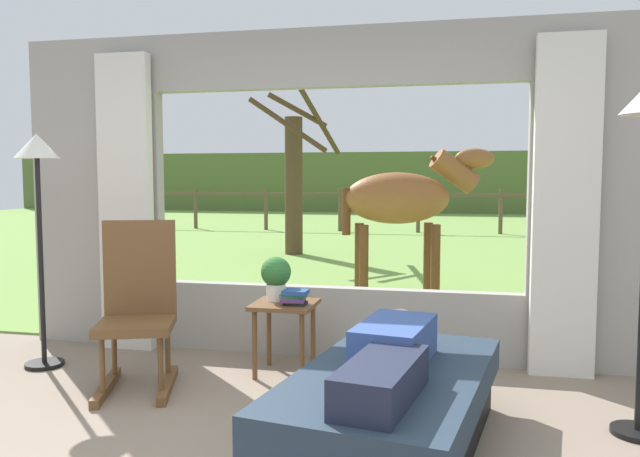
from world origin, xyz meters
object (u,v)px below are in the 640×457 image
(floor_lamp_left, at_px, (38,180))
(horse, at_px, (404,199))
(side_table, at_px, (285,315))
(reclining_person, at_px, (391,354))
(potted_plant, at_px, (276,275))
(book_stack, at_px, (294,297))
(recliner_sofa, at_px, (391,408))
(rocking_chair, at_px, (138,306))
(pasture_tree, at_px, (295,178))

(floor_lamp_left, xyz_separation_m, horse, (2.40, 3.30, -0.24))
(side_table, bearing_deg, reclining_person, -52.59)
(side_table, height_order, potted_plant, potted_plant)
(book_stack, bearing_deg, floor_lamp_left, -175.52)
(recliner_sofa, bearing_deg, rocking_chair, 169.84)
(side_table, distance_m, floor_lamp_left, 2.07)
(book_stack, relative_size, floor_lamp_left, 0.11)
(book_stack, height_order, horse, horse)
(book_stack, relative_size, horse, 0.11)
(recliner_sofa, bearing_deg, book_stack, 136.92)
(floor_lamp_left, bearing_deg, horse, 53.95)
(horse, bearing_deg, book_stack, -27.01)
(rocking_chair, bearing_deg, book_stack, 3.14)
(side_table, distance_m, book_stack, 0.19)
(reclining_person, xyz_separation_m, pasture_tree, (-2.53, 7.79, 0.87))
(floor_lamp_left, bearing_deg, book_stack, 4.48)
(recliner_sofa, xyz_separation_m, book_stack, (-0.79, 1.04, 0.36))
(potted_plant, relative_size, floor_lamp_left, 0.18)
(side_table, height_order, book_stack, book_stack)
(side_table, relative_size, pasture_tree, 0.18)
(pasture_tree, bearing_deg, side_table, -76.00)
(rocking_chair, bearing_deg, potted_plant, 13.69)
(recliner_sofa, height_order, potted_plant, potted_plant)
(book_stack, distance_m, horse, 3.24)
(rocking_chair, bearing_deg, pasture_tree, 77.29)
(reclining_person, xyz_separation_m, rocking_chair, (-1.77, 0.69, 0.02))
(horse, bearing_deg, rocking_chair, -40.68)
(floor_lamp_left, bearing_deg, potted_plant, 8.91)
(floor_lamp_left, distance_m, pasture_tree, 6.85)
(floor_lamp_left, height_order, horse, horse)
(book_stack, xyz_separation_m, horse, (0.50, 3.15, 0.58))
(side_table, relative_size, book_stack, 2.62)
(book_stack, bearing_deg, side_table, 145.29)
(side_table, bearing_deg, pasture_tree, 104.00)
(potted_plant, distance_m, horse, 3.14)
(recliner_sofa, distance_m, book_stack, 1.35)
(reclining_person, height_order, floor_lamp_left, floor_lamp_left)
(potted_plant, relative_size, book_stack, 1.62)
(potted_plant, xyz_separation_m, pasture_tree, (-1.58, 6.58, 0.69))
(recliner_sofa, xyz_separation_m, floor_lamp_left, (-2.69, 0.89, 1.18))
(rocking_chair, distance_m, potted_plant, 0.98)
(recliner_sofa, relative_size, side_table, 3.51)
(rocking_chair, distance_m, pasture_tree, 7.19)
(horse, bearing_deg, potted_plant, -30.46)
(book_stack, bearing_deg, pasture_tree, 104.60)
(potted_plant, distance_m, book_stack, 0.25)
(side_table, bearing_deg, rocking_chair, -152.82)
(reclining_person, relative_size, horse, 0.79)
(book_stack, bearing_deg, reclining_person, -54.02)
(rocking_chair, xyz_separation_m, horse, (1.49, 3.55, 0.61))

